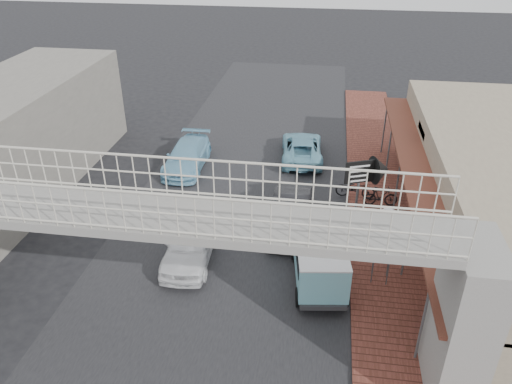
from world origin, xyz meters
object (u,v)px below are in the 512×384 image
(dark_sedan, at_px, (290,213))
(angkot_curb, at_px, (302,148))
(white_hatchback, at_px, (191,242))
(angkot_van, at_px, (319,255))
(arrow_sign, at_px, (379,171))
(motorcycle_far, at_px, (381,196))
(motorcycle_near, at_px, (355,188))
(street_clock, at_px, (387,222))
(angkot_far, at_px, (187,156))

(dark_sedan, bearing_deg, angkot_curb, 91.16)
(white_hatchback, height_order, angkot_van, angkot_van)
(white_hatchback, height_order, arrow_sign, arrow_sign)
(white_hatchback, distance_m, motorcycle_far, 9.10)
(white_hatchback, bearing_deg, motorcycle_near, 38.17)
(white_hatchback, height_order, dark_sedan, white_hatchback)
(angkot_van, height_order, street_clock, street_clock)
(angkot_van, height_order, motorcycle_near, angkot_van)
(angkot_van, relative_size, arrow_sign, 1.23)
(angkot_curb, bearing_deg, angkot_van, 92.41)
(white_hatchback, height_order, angkot_far, white_hatchback)
(angkot_van, bearing_deg, white_hatchback, 163.22)
(motorcycle_far, xyz_separation_m, street_clock, (-0.37, -5.40, 2.01))
(white_hatchback, xyz_separation_m, dark_sedan, (3.64, 2.70, -0.02))
(motorcycle_far, bearing_deg, arrow_sign, 161.16)
(dark_sedan, height_order, motorcycle_far, dark_sedan)
(dark_sedan, relative_size, arrow_sign, 1.34)
(angkot_curb, xyz_separation_m, street_clock, (3.54, -10.07, 1.94))
(motorcycle_near, xyz_separation_m, motorcycle_far, (1.12, -0.59, -0.01))
(motorcycle_near, xyz_separation_m, street_clock, (0.74, -5.99, 1.99))
(motorcycle_far, distance_m, street_clock, 5.77)
(angkot_van, height_order, arrow_sign, arrow_sign)
(motorcycle_near, relative_size, motorcycle_far, 1.18)
(white_hatchback, relative_size, angkot_curb, 0.94)
(angkot_curb, bearing_deg, motorcycle_near, 119.67)
(dark_sedan, relative_size, motorcycle_near, 2.39)
(angkot_far, distance_m, angkot_van, 11.14)
(white_hatchback, height_order, street_clock, street_clock)
(angkot_curb, height_order, angkot_van, angkot_van)
(angkot_curb, height_order, angkot_far, angkot_far)
(white_hatchback, distance_m, motorcycle_near, 8.56)
(angkot_van, relative_size, motorcycle_far, 2.58)
(angkot_van, xyz_separation_m, motorcycle_far, (2.61, 5.77, -0.63))
(angkot_curb, relative_size, arrow_sign, 1.41)
(angkot_curb, bearing_deg, arrow_sign, 113.49)
(dark_sedan, distance_m, motorcycle_far, 4.58)
(angkot_curb, bearing_deg, dark_sedan, 84.97)
(arrow_sign, bearing_deg, motorcycle_far, 53.97)
(street_clock, bearing_deg, motorcycle_near, 103.09)
(angkot_van, distance_m, arrow_sign, 4.80)
(street_clock, bearing_deg, angkot_van, -164.45)
(white_hatchback, distance_m, arrow_sign, 8.09)
(dark_sedan, bearing_deg, street_clock, -39.44)
(white_hatchback, bearing_deg, angkot_van, -11.43)
(motorcycle_far, bearing_deg, motorcycle_near, 57.93)
(arrow_sign, bearing_deg, white_hatchback, -177.16)
(angkot_van, distance_m, street_clock, 2.65)
(motorcycle_near, distance_m, street_clock, 6.35)
(angkot_far, bearing_deg, dark_sedan, -41.02)
(street_clock, bearing_deg, angkot_curb, 115.39)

